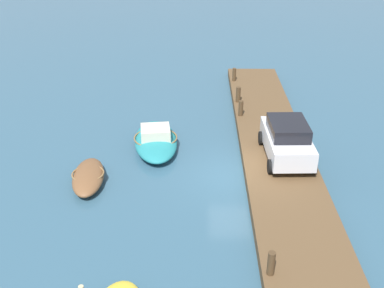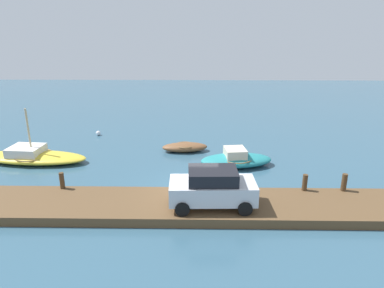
# 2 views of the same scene
# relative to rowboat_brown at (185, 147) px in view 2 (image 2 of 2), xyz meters

# --- Properties ---
(ground_plane) EXTENTS (84.00, 84.00, 0.00)m
(ground_plane) POSITION_rel_rowboat_brown_xyz_m (0.66, -6.51, -0.31)
(ground_plane) COLOR #33566B
(dock_platform) EXTENTS (27.26, 3.24, 0.45)m
(dock_platform) POSITION_rel_rowboat_brown_xyz_m (0.66, -8.41, -0.09)
(dock_platform) COLOR brown
(dock_platform) RESTS_ON ground_plane
(rowboat_brown) EXTENTS (3.27, 1.66, 0.61)m
(rowboat_brown) POSITION_rel_rowboat_brown_xyz_m (0.00, 0.00, 0.00)
(rowboat_brown) COLOR brown
(rowboat_brown) RESTS_ON ground_plane
(motorboat_teal) EXTENTS (4.70, 2.62, 1.14)m
(motorboat_teal) POSITION_rel_rowboat_brown_xyz_m (3.32, -2.65, 0.11)
(motorboat_teal) COLOR teal
(motorboat_teal) RESTS_ON ground_plane
(sailboat_yellow) EXTENTS (7.07, 2.85, 3.53)m
(sailboat_yellow) POSITION_rel_rowboat_brown_xyz_m (-9.74, -2.22, 0.07)
(sailboat_yellow) COLOR gold
(sailboat_yellow) RESTS_ON ground_plane
(mooring_post_west) EXTENTS (0.24, 0.24, 0.85)m
(mooring_post_west) POSITION_rel_rowboat_brown_xyz_m (-5.99, -7.04, 0.56)
(mooring_post_west) COLOR #47331E
(mooring_post_west) RESTS_ON dock_platform
(mooring_post_mid_west) EXTENTS (0.25, 0.25, 0.85)m
(mooring_post_mid_west) POSITION_rel_rowboat_brown_xyz_m (6.31, -7.04, 0.56)
(mooring_post_mid_west) COLOR #47331E
(mooring_post_mid_west) RESTS_ON dock_platform
(mooring_post_mid_east) EXTENTS (0.27, 0.27, 0.89)m
(mooring_post_mid_east) POSITION_rel_rowboat_brown_xyz_m (8.27, -7.04, 0.58)
(mooring_post_mid_east) COLOR #47331E
(mooring_post_mid_east) RESTS_ON dock_platform
(parked_car) EXTENTS (3.96, 2.16, 1.79)m
(parked_car) POSITION_rel_rowboat_brown_xyz_m (1.60, -8.74, 1.05)
(parked_car) COLOR silver
(parked_car) RESTS_ON dock_platform
(marker_buoy) EXTENTS (0.37, 0.37, 0.37)m
(marker_buoy) POSITION_rel_rowboat_brown_xyz_m (-7.13, 3.74, -0.13)
(marker_buoy) COLOR silver
(marker_buoy) RESTS_ON ground_plane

